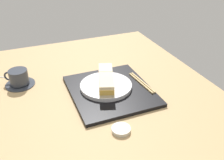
# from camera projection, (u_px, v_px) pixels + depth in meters

# --- Properties ---
(ground_plane) EXTENTS (1.40, 1.00, 0.03)m
(ground_plane) POSITION_uv_depth(u_px,v_px,m) (108.00, 103.00, 1.06)
(ground_plane) COLOR tan
(serving_tray) EXTENTS (0.37, 0.34, 0.02)m
(serving_tray) POSITION_uv_depth(u_px,v_px,m) (111.00, 91.00, 1.10)
(serving_tray) COLOR black
(serving_tray) RESTS_ON ground_plane
(sandwich_plate) EXTENTS (0.23, 0.23, 0.02)m
(sandwich_plate) POSITION_uv_depth(u_px,v_px,m) (106.00, 86.00, 1.10)
(sandwich_plate) COLOR silver
(sandwich_plate) RESTS_ON serving_tray
(sandwich_near) EXTENTS (0.10, 0.08, 0.05)m
(sandwich_near) POSITION_uv_depth(u_px,v_px,m) (106.00, 87.00, 1.03)
(sandwich_near) COLOR beige
(sandwich_near) RESTS_ON sandwich_plate
(sandwich_middle) EXTENTS (0.10, 0.09, 0.05)m
(sandwich_middle) POSITION_uv_depth(u_px,v_px,m) (106.00, 79.00, 1.09)
(sandwich_middle) COLOR beige
(sandwich_middle) RESTS_ON sandwich_plate
(sandwich_far) EXTENTS (0.10, 0.09, 0.05)m
(sandwich_far) POSITION_uv_depth(u_px,v_px,m) (105.00, 72.00, 1.15)
(sandwich_far) COLOR beige
(sandwich_far) RESTS_ON sandwich_plate
(chopsticks_pair) EXTENTS (0.19, 0.04, 0.01)m
(chopsticks_pair) POSITION_uv_depth(u_px,v_px,m) (142.00, 83.00, 1.14)
(chopsticks_pair) COLOR tan
(chopsticks_pair) RESTS_ON serving_tray
(coffee_cup) EXTENTS (0.13, 0.13, 0.07)m
(coffee_cup) POSITION_uv_depth(u_px,v_px,m) (19.00, 78.00, 1.14)
(coffee_cup) COLOR #333842
(coffee_cup) RESTS_ON ground_plane
(small_sauce_dish) EXTENTS (0.07, 0.07, 0.01)m
(small_sauce_dish) POSITION_uv_depth(u_px,v_px,m) (121.00, 130.00, 0.89)
(small_sauce_dish) COLOR beige
(small_sauce_dish) RESTS_ON ground_plane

